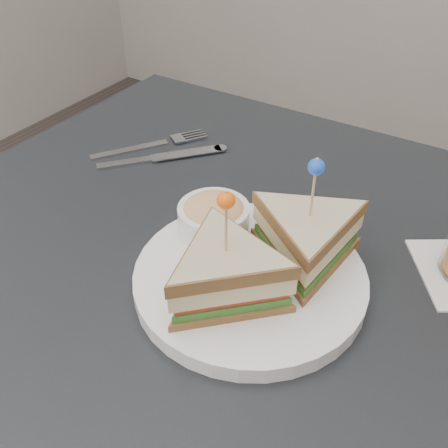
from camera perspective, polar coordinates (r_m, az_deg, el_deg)
table at (r=0.62m, az=-1.29°, el=-9.36°), size 0.80×0.80×0.75m
plate_meal at (r=0.51m, az=3.88°, el=-3.67°), size 0.30×0.30×0.15m
cutlery_fork at (r=0.79m, az=-7.83°, el=9.05°), size 0.12×0.16×0.01m
cutlery_knife at (r=0.75m, az=-7.62°, el=7.48°), size 0.14×0.16×0.01m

